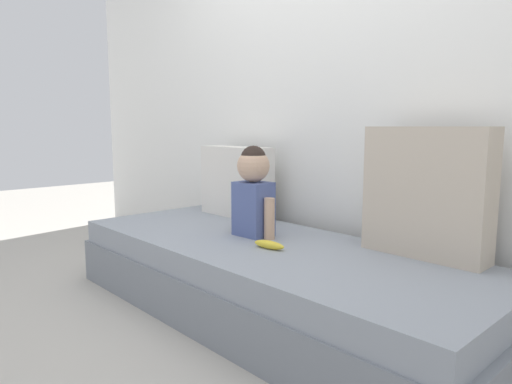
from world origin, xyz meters
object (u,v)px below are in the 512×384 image
(throw_pillow_right, at_px, (426,192))
(toddler, at_px, (253,189))
(couch, at_px, (267,279))
(throw_pillow_left, at_px, (236,182))
(banana, at_px, (269,245))

(throw_pillow_right, height_order, toddler, throw_pillow_right)
(couch, bearing_deg, throw_pillow_right, 28.39)
(couch, xyz_separation_m, throw_pillow_left, (-0.65, 0.35, 0.42))
(couch, xyz_separation_m, toddler, (-0.17, 0.06, 0.44))
(toddler, distance_m, banana, 0.37)
(throw_pillow_left, bearing_deg, couch, -28.39)
(couch, distance_m, throw_pillow_left, 0.85)
(toddler, bearing_deg, couch, -19.48)
(throw_pillow_left, bearing_deg, banana, -30.01)
(banana, bearing_deg, throw_pillow_right, 36.97)
(couch, relative_size, throw_pillow_left, 4.31)
(couch, distance_m, banana, 0.24)
(throw_pillow_left, distance_m, throw_pillow_right, 1.30)
(couch, bearing_deg, toddler, 160.52)
(throw_pillow_right, height_order, banana, throw_pillow_right)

